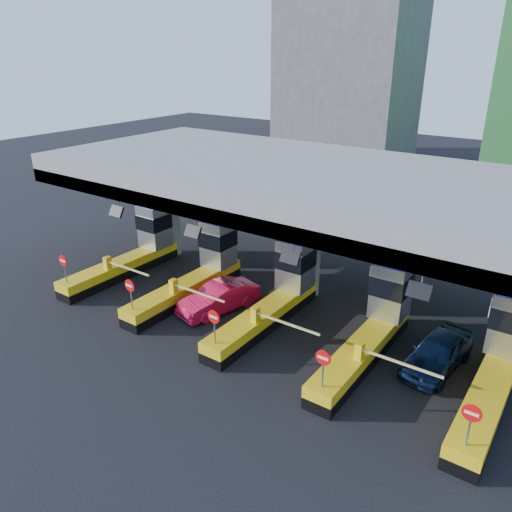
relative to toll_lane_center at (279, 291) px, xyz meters
The scene contains 10 objects.
ground 1.42m from the toll_lane_center, 90.42° to the right, with size 120.00×120.00×0.00m, color black.
toll_canopy 5.40m from the toll_lane_center, 90.02° to the left, with size 28.00×12.09×7.00m.
toll_lane_far_left 10.00m from the toll_lane_center, behind, with size 4.43×8.00×4.16m.
toll_lane_left 5.00m from the toll_lane_center, behind, with size 4.43×8.00×4.16m.
toll_lane_center is the anchor object (origin of this frame).
toll_lane_right 5.00m from the toll_lane_center, ahead, with size 4.43×8.00×4.16m.
toll_lane_far_right 10.00m from the toll_lane_center, ahead, with size 4.43×8.00×4.16m.
bg_building_concrete 39.11m from the toll_lane_center, 111.40° to the left, with size 14.00×10.00×18.00m, color #4C4C49.
van 7.72m from the toll_lane_center, ahead, with size 1.74×4.32×1.47m, color black.
red_car 3.12m from the toll_lane_center, 156.12° to the right, with size 1.50×4.31×1.42m, color red.
Camera 1 is at (11.58, -18.08, 12.36)m, focal length 35.00 mm.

